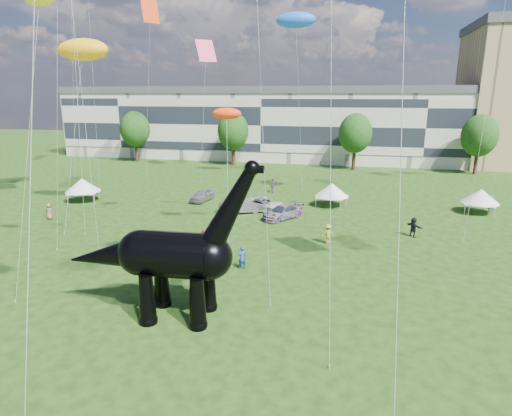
# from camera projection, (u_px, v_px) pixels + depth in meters

# --- Properties ---
(ground) EXTENTS (220.00, 220.00, 0.00)m
(ground) POSITION_uv_depth(u_px,v_px,m) (174.00, 348.00, 20.53)
(ground) COLOR #16330C
(ground) RESTS_ON ground
(terrace_row) EXTENTS (78.00, 11.00, 12.00)m
(terrace_row) POSITION_uv_depth(u_px,v_px,m) (267.00, 126.00, 79.09)
(terrace_row) COLOR beige
(terrace_row) RESTS_ON ground
(tree_far_left) EXTENTS (5.20, 5.20, 9.44)m
(tree_far_left) POSITION_uv_depth(u_px,v_px,m) (135.00, 126.00, 75.27)
(tree_far_left) COLOR #382314
(tree_far_left) RESTS_ON ground
(tree_mid_left) EXTENTS (5.20, 5.20, 9.44)m
(tree_mid_left) POSITION_uv_depth(u_px,v_px,m) (233.00, 128.00, 71.40)
(tree_mid_left) COLOR #382314
(tree_mid_left) RESTS_ON ground
(tree_mid_right) EXTENTS (5.20, 5.20, 9.44)m
(tree_mid_right) POSITION_uv_depth(u_px,v_px,m) (355.00, 130.00, 67.09)
(tree_mid_right) COLOR #382314
(tree_mid_right) RESTS_ON ground
(tree_far_right) EXTENTS (5.20, 5.20, 9.44)m
(tree_far_right) POSITION_uv_depth(u_px,v_px,m) (480.00, 132.00, 63.22)
(tree_far_right) COLOR #382314
(tree_far_right) RESTS_ON ground
(dinosaur_sculpture) EXTENTS (11.06, 3.17, 9.04)m
(dinosaur_sculpture) POSITION_uv_depth(u_px,v_px,m) (168.00, 257.00, 22.69)
(dinosaur_sculpture) COLOR black
(dinosaur_sculpture) RESTS_ON ground
(car_silver) EXTENTS (2.18, 4.10, 1.33)m
(car_silver) POSITION_uv_depth(u_px,v_px,m) (202.00, 195.00, 48.43)
(car_silver) COLOR silver
(car_silver) RESTS_ON ground
(car_grey) EXTENTS (4.69, 3.47, 1.48)m
(car_grey) POSITION_uv_depth(u_px,v_px,m) (241.00, 206.00, 43.62)
(car_grey) COLOR gray
(car_grey) RESTS_ON ground
(car_white) EXTENTS (5.59, 4.18, 1.41)m
(car_white) POSITION_uv_depth(u_px,v_px,m) (264.00, 204.00, 44.39)
(car_white) COLOR silver
(car_white) RESTS_ON ground
(car_dark) EXTENTS (4.16, 4.79, 1.33)m
(car_dark) POSITION_uv_depth(u_px,v_px,m) (283.00, 212.00, 41.59)
(car_dark) COLOR #595960
(car_dark) RESTS_ON ground
(gazebo_near) EXTENTS (4.30, 4.30, 2.52)m
(gazebo_near) POSITION_uv_depth(u_px,v_px,m) (332.00, 190.00, 46.00)
(gazebo_near) COLOR white
(gazebo_near) RESTS_ON ground
(gazebo_far) EXTENTS (4.28, 4.28, 2.51)m
(gazebo_far) POSITION_uv_depth(u_px,v_px,m) (481.00, 196.00, 43.22)
(gazebo_far) COLOR silver
(gazebo_far) RESTS_ON ground
(gazebo_left) EXTENTS (4.96, 4.96, 2.64)m
(gazebo_left) POSITION_uv_depth(u_px,v_px,m) (82.00, 185.00, 48.02)
(gazebo_left) COLOR white
(gazebo_left) RESTS_ON ground
(visitors) EXTENTS (43.27, 41.84, 1.78)m
(visitors) POSITION_uv_depth(u_px,v_px,m) (298.00, 235.00, 34.20)
(visitors) COLOR black
(visitors) RESTS_ON ground
(kites) EXTENTS (66.62, 54.95, 28.14)m
(kites) POSITION_uv_depth(u_px,v_px,m) (194.00, 6.00, 36.51)
(kites) COLOR #DA0E41
(kites) RESTS_ON ground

